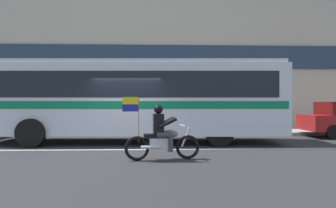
# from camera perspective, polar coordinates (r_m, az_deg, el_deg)

# --- Properties ---
(ground_plane) EXTENTS (60.00, 60.00, 0.00)m
(ground_plane) POSITION_cam_1_polar(r_m,az_deg,el_deg) (10.80, -8.21, -8.32)
(ground_plane) COLOR #2B2B2D
(sidewalk_curb) EXTENTS (28.00, 3.80, 0.15)m
(sidewalk_curb) POSITION_cam_1_polar(r_m,az_deg,el_deg) (15.83, -6.27, -5.23)
(sidewalk_curb) COLOR #A39E93
(sidewalk_curb) RESTS_ON ground_plane
(lane_center_stripe) EXTENTS (26.60, 0.14, 0.01)m
(lane_center_stripe) POSITION_cam_1_polar(r_m,az_deg,el_deg) (10.21, -8.56, -8.81)
(lane_center_stripe) COLOR silver
(lane_center_stripe) RESTS_ON ground_plane
(office_building_facade) EXTENTS (28.00, 0.89, 12.47)m
(office_building_facade) POSITION_cam_1_polar(r_m,az_deg,el_deg) (18.61, -5.77, 14.76)
(office_building_facade) COLOR #B2A893
(office_building_facade) RESTS_ON ground_plane
(transit_bus) EXTENTS (11.77, 3.05, 3.22)m
(transit_bus) POSITION_cam_1_polar(r_m,az_deg,el_deg) (11.84, -6.62, 1.60)
(transit_bus) COLOR silver
(transit_bus) RESTS_ON ground_plane
(motorcycle_with_rider) EXTENTS (2.19, 0.67, 1.78)m
(motorcycle_with_rider) POSITION_cam_1_polar(r_m,az_deg,el_deg) (8.27, -1.23, -6.35)
(motorcycle_with_rider) COLOR black
(motorcycle_with_rider) RESTS_ON ground_plane
(fire_hydrant) EXTENTS (0.22, 0.30, 0.75)m
(fire_hydrant) POSITION_cam_1_polar(r_m,az_deg,el_deg) (15.24, -15.55, -3.80)
(fire_hydrant) COLOR #4C8C3F
(fire_hydrant) RESTS_ON sidewalk_curb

